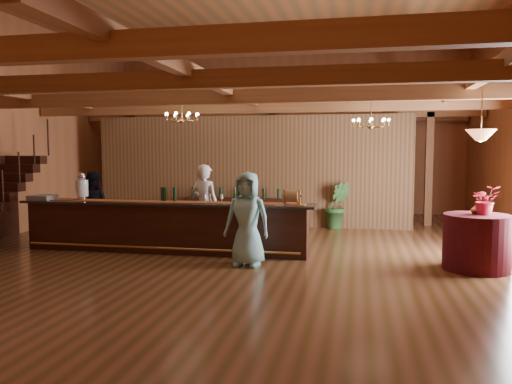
% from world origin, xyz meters
% --- Properties ---
extents(floor, '(14.00, 14.00, 0.00)m').
position_xyz_m(floor, '(0.00, 0.00, 0.00)').
color(floor, brown).
rests_on(floor, ground).
extents(wall_back, '(12.00, 0.10, 5.50)m').
position_xyz_m(wall_back, '(0.00, 7.00, 2.75)').
color(wall_back, '#A85F38').
rests_on(wall_back, floor).
extents(wall_front, '(12.00, 0.10, 5.50)m').
position_xyz_m(wall_front, '(0.00, -7.00, 2.75)').
color(wall_front, '#A85F38').
rests_on(wall_front, floor).
extents(beam_grid, '(11.90, 13.90, 0.39)m').
position_xyz_m(beam_grid, '(0.00, 0.51, 3.24)').
color(beam_grid, brown).
rests_on(beam_grid, wall_left).
extents(support_posts, '(9.20, 10.20, 3.20)m').
position_xyz_m(support_posts, '(0.00, -0.50, 1.60)').
color(support_posts, brown).
rests_on(support_posts, floor).
extents(partition_wall, '(9.00, 0.18, 3.10)m').
position_xyz_m(partition_wall, '(-0.50, 3.50, 1.55)').
color(partition_wall, brown).
rests_on(partition_wall, floor).
extents(backroom_boxes, '(4.10, 0.60, 1.10)m').
position_xyz_m(backroom_boxes, '(-0.29, 5.50, 0.53)').
color(backroom_boxes, black).
rests_on(backroom_boxes, floor).
extents(tasting_bar, '(6.32, 0.88, 1.06)m').
position_xyz_m(tasting_bar, '(-1.42, -0.50, 0.53)').
color(tasting_bar, black).
rests_on(tasting_bar, floor).
extents(beverage_dispenser, '(0.26, 0.26, 0.60)m').
position_xyz_m(beverage_dispenser, '(-3.35, -0.47, 1.34)').
color(beverage_dispenser, silver).
rests_on(beverage_dispenser, tasting_bar).
extents(glass_rack_tray, '(0.50, 0.50, 0.10)m').
position_xyz_m(glass_rack_tray, '(-4.23, -0.57, 1.10)').
color(glass_rack_tray, gray).
rests_on(glass_rack_tray, tasting_bar).
extents(raffle_drum, '(0.34, 0.24, 0.30)m').
position_xyz_m(raffle_drum, '(1.26, -0.52, 1.23)').
color(raffle_drum, brown).
rests_on(raffle_drum, tasting_bar).
extents(bar_bottle_0, '(0.07, 0.07, 0.30)m').
position_xyz_m(bar_bottle_0, '(-1.52, -0.38, 1.20)').
color(bar_bottle_0, black).
rests_on(bar_bottle_0, tasting_bar).
extents(bar_bottle_1, '(0.07, 0.07, 0.30)m').
position_xyz_m(bar_bottle_1, '(-1.48, -0.38, 1.20)').
color(bar_bottle_1, black).
rests_on(bar_bottle_1, tasting_bar).
extents(bar_bottle_2, '(0.07, 0.07, 0.30)m').
position_xyz_m(bar_bottle_2, '(-1.25, -0.37, 1.20)').
color(bar_bottle_2, black).
rests_on(bar_bottle_2, tasting_bar).
extents(backbar_shelf, '(2.87, 0.51, 0.80)m').
position_xyz_m(backbar_shelf, '(-0.82, 3.11, 0.40)').
color(backbar_shelf, black).
rests_on(backbar_shelf, floor).
extents(round_table, '(1.15, 1.15, 1.00)m').
position_xyz_m(round_table, '(4.64, -0.92, 0.50)').
color(round_table, '#3D0A0F').
rests_on(round_table, floor).
extents(chandelier_left, '(0.80, 0.80, 0.45)m').
position_xyz_m(chandelier_left, '(-1.49, 0.79, 2.91)').
color(chandelier_left, '#B88A49').
rests_on(chandelier_left, beam_grid).
extents(chandelier_right, '(0.80, 0.80, 0.61)m').
position_xyz_m(chandelier_right, '(2.80, 1.12, 2.75)').
color(chandelier_right, '#B88A49').
rests_on(chandelier_right, beam_grid).
extents(pendant_lamp, '(0.52, 0.52, 0.90)m').
position_xyz_m(pendant_lamp, '(4.64, -0.92, 2.40)').
color(pendant_lamp, '#B88A49').
rests_on(pendant_lamp, beam_grid).
extents(bartender, '(0.76, 0.59, 1.83)m').
position_xyz_m(bartender, '(-0.77, 0.21, 0.91)').
color(bartender, silver).
rests_on(bartender, floor).
extents(staff_second, '(0.83, 0.66, 1.64)m').
position_xyz_m(staff_second, '(-3.54, 0.27, 0.82)').
color(staff_second, black).
rests_on(staff_second, floor).
extents(guest, '(0.90, 0.64, 1.75)m').
position_xyz_m(guest, '(0.56, -1.42, 0.87)').
color(guest, '#7FBFC3').
rests_on(guest, floor).
extents(floor_plant, '(0.77, 0.65, 1.28)m').
position_xyz_m(floor_plant, '(1.99, 3.30, 0.64)').
color(floor_plant, '#2F5A28').
rests_on(floor_plant, floor).
extents(table_flowers, '(0.50, 0.44, 0.52)m').
position_xyz_m(table_flowers, '(4.76, -0.90, 1.26)').
color(table_flowers, '#CA2541').
rests_on(table_flowers, round_table).
extents(table_vase, '(0.15, 0.15, 0.28)m').
position_xyz_m(table_vase, '(4.62, -0.84, 1.14)').
color(table_vase, '#B88A49').
rests_on(table_vase, round_table).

